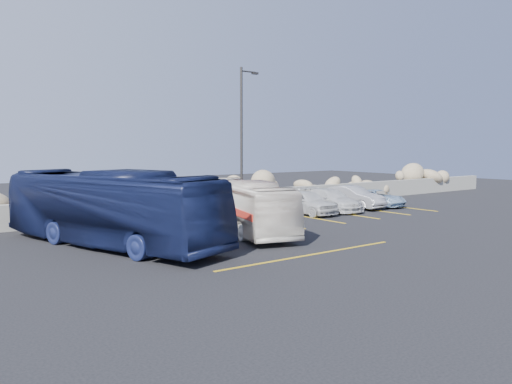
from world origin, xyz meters
TOP-DOWN VIEW (x-y plane):
  - ground at (0.00, 0.00)m, footprint 90.00×90.00m
  - seawall at (0.00, 12.00)m, footprint 60.00×0.40m
  - riprap_pile at (0.00, 13.20)m, footprint 54.00×2.80m
  - parking_lines at (4.64, 5.57)m, footprint 18.16×9.36m
  - lamppost at (2.56, 9.50)m, footprint 1.14×0.18m
  - vintage_bus at (-0.04, 5.58)m, footprint 4.19×8.48m
  - tour_coach at (-6.07, 5.92)m, footprint 5.51×10.73m
  - car_a at (6.07, 8.22)m, footprint 1.68×4.06m
  - car_b at (10.22, 8.61)m, footprint 1.82×4.30m
  - car_c at (8.19, 8.47)m, footprint 2.05×4.56m
  - car_d at (12.23, 8.29)m, footprint 1.76×3.80m

SIDE VIEW (x-z plane):
  - ground at x=0.00m, z-range 0.00..0.00m
  - parking_lines at x=4.64m, z-range 0.00..0.01m
  - car_d at x=12.23m, z-range 0.00..1.06m
  - seawall at x=0.00m, z-range 0.00..1.20m
  - car_c at x=8.19m, z-range 0.00..1.30m
  - car_a at x=6.07m, z-range 0.00..1.38m
  - car_b at x=10.22m, z-range 0.00..1.38m
  - vintage_bus at x=-0.04m, z-range 0.00..2.30m
  - riprap_pile at x=0.00m, z-range 0.00..2.60m
  - tour_coach at x=-6.07m, z-range 0.00..2.92m
  - lamppost at x=2.56m, z-range 0.30..8.30m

